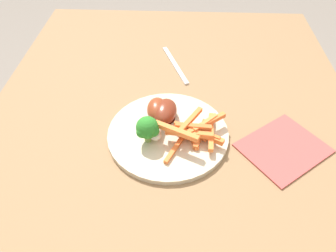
% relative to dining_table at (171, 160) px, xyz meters
% --- Properties ---
extents(dining_table, '(1.24, 0.90, 0.70)m').
position_rel_dining_table_xyz_m(dining_table, '(0.00, 0.00, 0.00)').
color(dining_table, '#8E6B47').
rests_on(dining_table, ground_plane).
extents(dinner_plate, '(0.27, 0.27, 0.01)m').
position_rel_dining_table_xyz_m(dinner_plate, '(0.00, -0.01, 0.09)').
color(dinner_plate, beige).
rests_on(dinner_plate, dining_table).
extents(broccoli_floret_front, '(0.05, 0.05, 0.06)m').
position_rel_dining_table_xyz_m(broccoli_floret_front, '(0.03, -0.05, 0.14)').
color(broccoli_floret_front, '#7AA04A').
rests_on(broccoli_floret_front, dinner_plate).
extents(carrot_fries_pile, '(0.14, 0.16, 0.05)m').
position_rel_dining_table_xyz_m(carrot_fries_pile, '(0.02, 0.05, 0.12)').
color(carrot_fries_pile, orange).
rests_on(carrot_fries_pile, dinner_plate).
extents(chicken_drumstick_near, '(0.13, 0.05, 0.04)m').
position_rel_dining_table_xyz_m(chicken_drumstick_near, '(-0.04, -0.04, 0.12)').
color(chicken_drumstick_near, '#602112').
rests_on(chicken_drumstick_near, dinner_plate).
extents(chicken_drumstick_far, '(0.13, 0.07, 0.04)m').
position_rel_dining_table_xyz_m(chicken_drumstick_far, '(-0.04, -0.02, 0.12)').
color(chicken_drumstick_far, '#511A0F').
rests_on(chicken_drumstick_far, dinner_plate).
extents(fork, '(0.18, 0.08, 0.00)m').
position_rel_dining_table_xyz_m(fork, '(-0.28, -0.00, 0.09)').
color(fork, silver).
rests_on(fork, dining_table).
extents(napkin, '(0.21, 0.22, 0.00)m').
position_rel_dining_table_xyz_m(napkin, '(0.03, 0.24, 0.09)').
color(napkin, '#B74C47').
rests_on(napkin, dining_table).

